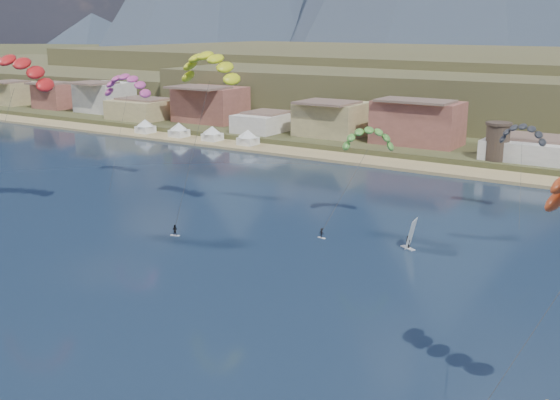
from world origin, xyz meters
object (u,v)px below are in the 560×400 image
at_px(watchtower, 498,141).
at_px(kitesurfer_green, 368,136).
at_px(kitesurfer_red, 12,67).
at_px(kitesurfer_yellow, 209,63).
at_px(windsurfer, 409,239).

height_order(watchtower, kitesurfer_green, kitesurfer_green).
xyz_separation_m(kitesurfer_red, kitesurfer_green, (48.75, 28.44, -10.52)).
xyz_separation_m(kitesurfer_yellow, windsurfer, (33.62, 3.56, -24.39)).
distance_m(kitesurfer_yellow, kitesurfer_green, 27.77).
relative_size(kitesurfer_red, kitesurfer_yellow, 1.04).
distance_m(watchtower, kitesurfer_yellow, 75.10).
height_order(kitesurfer_yellow, windsurfer, kitesurfer_yellow).
xyz_separation_m(watchtower, windsurfer, (5.33, -63.23, -4.93)).
distance_m(kitesurfer_yellow, windsurfer, 41.69).
height_order(watchtower, kitesurfer_yellow, kitesurfer_yellow).
relative_size(watchtower, kitesurfer_green, 0.48).
bearing_deg(windsurfer, kitesurfer_green, 144.66).
bearing_deg(watchtower, kitesurfer_red, -122.84).
bearing_deg(kitesurfer_green, windsurfer, -35.34).
distance_m(watchtower, windsurfer, 63.64).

